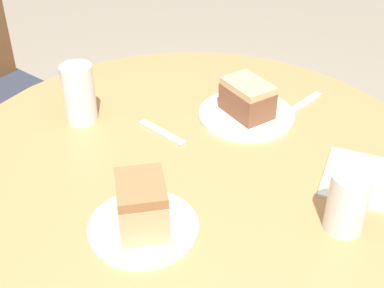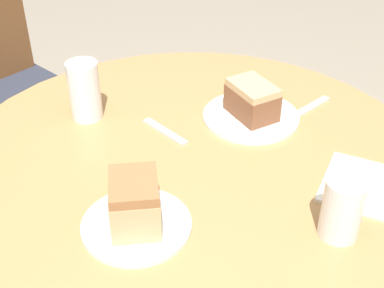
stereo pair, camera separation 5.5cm
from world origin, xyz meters
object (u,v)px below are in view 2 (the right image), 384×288
object	(u,v)px
plate_near	(250,116)
glass_water	(85,94)
plate_far	(136,225)
cake_slice_far	(135,203)
glass_lemonade	(343,210)
cake_slice_near	(251,100)

from	to	relation	value
plate_near	glass_water	world-z (taller)	glass_water
plate_far	cake_slice_far	bearing A→B (deg)	-90.00
plate_near	glass_lemonade	xyz separation A→B (m)	(-0.21, -0.34, 0.05)
cake_slice_far	glass_water	xyz separation A→B (m)	(0.19, 0.35, 0.00)
plate_near	plate_far	xyz separation A→B (m)	(-0.43, -0.06, 0.00)
plate_near	cake_slice_near	xyz separation A→B (m)	(0.00, 0.00, 0.04)
cake_slice_near	plate_far	bearing A→B (deg)	-172.46
cake_slice_near	cake_slice_far	world-z (taller)	cake_slice_far
plate_near	cake_slice_far	xyz separation A→B (m)	(-0.43, -0.06, 0.05)
plate_near	cake_slice_far	distance (m)	0.44
plate_near	glass_lemonade	world-z (taller)	glass_lemonade
glass_lemonade	glass_water	size ratio (longest dim) A/B	0.83
glass_lemonade	glass_water	distance (m)	0.63
cake_slice_far	glass_water	distance (m)	0.40
plate_far	cake_slice_far	world-z (taller)	cake_slice_far
plate_near	glass_lemonade	distance (m)	0.40
glass_lemonade	glass_water	world-z (taller)	glass_water
cake_slice_far	glass_water	world-z (taller)	glass_water
cake_slice_far	plate_near	bearing A→B (deg)	7.54
glass_lemonade	glass_water	xyz separation A→B (m)	(-0.03, 0.63, 0.01)
plate_near	cake_slice_far	world-z (taller)	cake_slice_far
plate_near	plate_far	bearing A→B (deg)	-172.46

